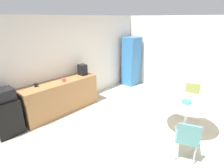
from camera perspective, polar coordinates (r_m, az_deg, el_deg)
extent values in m
plane|color=beige|center=(4.18, 13.04, -17.40)|extent=(6.00, 6.00, 0.00)
cube|color=silver|center=(5.53, -13.76, 7.04)|extent=(6.00, 0.10, 2.60)
cube|color=silver|center=(6.28, 28.06, 6.78)|extent=(0.10, 6.00, 2.60)
cube|color=#9E7042|center=(5.23, -15.93, -3.80)|extent=(2.16, 0.60, 0.90)
cube|color=black|center=(4.77, -30.64, -9.09)|extent=(0.54, 0.54, 0.82)
cube|color=black|center=(4.55, -31.85, -3.12)|extent=(0.48, 0.38, 0.26)
cube|color=#3372B2|center=(7.04, 6.17, 7.16)|extent=(0.60, 0.50, 1.85)
cylinder|color=silver|center=(4.73, 22.02, -13.34)|extent=(0.44, 0.44, 0.03)
cylinder|color=silver|center=(4.55, 22.63, -9.47)|extent=(0.08, 0.08, 0.70)
cylinder|color=white|center=(4.40, 23.23, -5.66)|extent=(1.21, 1.21, 0.03)
cylinder|color=silver|center=(5.31, 25.01, -7.52)|extent=(0.02, 0.02, 0.42)
cylinder|color=silver|center=(5.32, 21.63, -6.94)|extent=(0.02, 0.02, 0.42)
cylinder|color=silver|center=(5.59, 25.24, -6.12)|extent=(0.02, 0.02, 0.42)
cylinder|color=silver|center=(5.60, 22.05, -5.58)|extent=(0.02, 0.02, 0.42)
cube|color=#8C934C|center=(5.36, 23.82, -4.38)|extent=(0.51, 0.51, 0.03)
cube|color=#8C934C|center=(5.46, 24.30, -1.68)|extent=(0.14, 0.38, 0.38)
cylinder|color=silver|center=(3.98, 20.01, -16.64)|extent=(0.02, 0.02, 0.42)
cylinder|color=silver|center=(4.00, 24.70, -17.12)|extent=(0.02, 0.02, 0.42)
cylinder|color=silver|center=(3.73, 19.82, -19.46)|extent=(0.02, 0.02, 0.42)
cylinder|color=silver|center=(3.76, 24.90, -19.96)|extent=(0.02, 0.02, 0.42)
cube|color=teal|center=(3.73, 22.84, -15.54)|extent=(0.55, 0.55, 0.03)
cube|color=teal|center=(3.46, 23.34, -14.60)|extent=(0.18, 0.37, 0.38)
cylinder|color=teal|center=(4.34, 22.73, -5.21)|extent=(0.22, 0.22, 0.07)
sphere|color=#66B233|center=(4.31, 22.29, -4.75)|extent=(0.07, 0.07, 0.07)
sphere|color=yellow|center=(4.35, 22.82, -4.60)|extent=(0.07, 0.07, 0.07)
cylinder|color=black|center=(4.85, -23.18, -0.30)|extent=(0.08, 0.08, 0.09)
torus|color=black|center=(4.87, -22.58, -0.07)|extent=(0.06, 0.01, 0.06)
cylinder|color=#D84C4C|center=(5.01, -15.27, 1.29)|extent=(0.08, 0.08, 0.09)
torus|color=#D84C4C|center=(5.04, -14.72, 1.51)|extent=(0.06, 0.01, 0.06)
cube|color=black|center=(5.45, -9.44, 4.54)|extent=(0.20, 0.24, 0.32)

